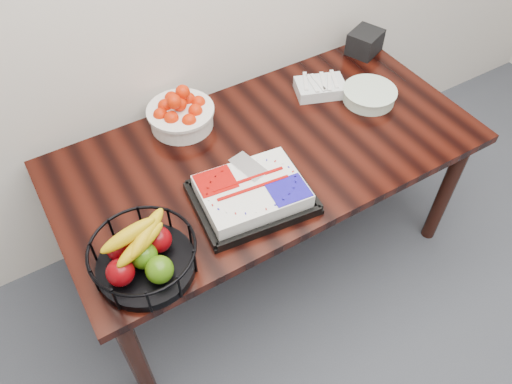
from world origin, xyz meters
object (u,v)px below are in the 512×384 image
table (267,163)px  fruit_basket (144,255)px  tangerine_bowl (180,111)px  cake_tray (252,194)px  plate_stack (369,95)px  napkin_box (365,42)px

table → fruit_basket: fruit_basket is taller
tangerine_bowl → fruit_basket: fruit_basket is taller
cake_tray → tangerine_bowl: size_ratio=1.63×
plate_stack → napkin_box: (0.23, 0.32, 0.03)m
fruit_basket → napkin_box: 1.60m
table → plate_stack: size_ratio=7.31×
table → tangerine_bowl: tangerine_bowl is taller
tangerine_bowl → plate_stack: bearing=-19.6°
fruit_basket → cake_tray: bearing=9.2°
cake_tray → plate_stack: cake_tray is taller
table → plate_stack: plate_stack is taller
cake_tray → napkin_box: bearing=29.3°
tangerine_bowl → plate_stack: (0.81, -0.29, -0.05)m
tangerine_bowl → napkin_box: size_ratio=1.82×
tangerine_bowl → napkin_box: bearing=1.7°
fruit_basket → plate_stack: bearing=14.5°
napkin_box → plate_stack: bearing=-125.8°
tangerine_bowl → plate_stack: 0.86m
fruit_basket → table: bearing=23.4°
fruit_basket → napkin_box: (1.47, 0.64, -0.02)m
cake_tray → tangerine_bowl: tangerine_bowl is taller
napkin_box → table: bearing=-156.4°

